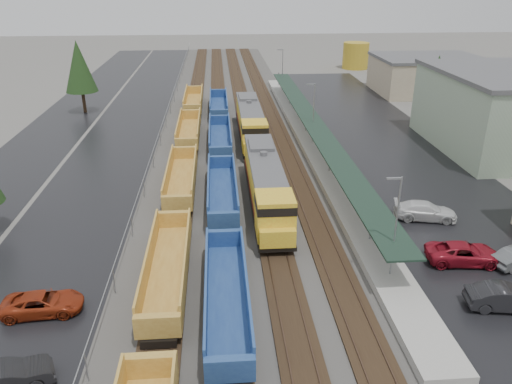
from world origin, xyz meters
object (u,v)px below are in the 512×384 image
(storage_tank, at_px, (356,56))
(well_string_yellow, at_px, (176,215))
(parked_car_west_c, at_px, (43,303))
(parked_car_east_c, at_px, (425,211))
(well_string_blue, at_px, (224,233))
(locomotive_trail, at_px, (250,122))
(locomotive_lead, at_px, (266,185))
(parked_car_east_a, at_px, (506,298))
(parked_car_west_b, at_px, (4,379))
(parked_car_east_b, at_px, (464,253))

(storage_tank, bearing_deg, well_string_yellow, -115.02)
(parked_car_west_c, relative_size, parked_car_east_c, 0.92)
(well_string_blue, relative_size, storage_tank, 16.93)
(well_string_yellow, relative_size, parked_car_east_c, 17.93)
(well_string_blue, bearing_deg, well_string_yellow, 138.87)
(parked_car_east_c, bearing_deg, locomotive_trail, 42.05)
(locomotive_trail, bearing_deg, locomotive_lead, -90.00)
(parked_car_east_c, bearing_deg, parked_car_east_a, -166.90)
(parked_car_west_b, distance_m, parked_car_east_b, 31.29)
(parked_car_east_b, bearing_deg, parked_car_east_a, -172.79)
(parked_car_west_b, distance_m, parked_car_west_c, 6.64)
(locomotive_lead, bearing_deg, well_string_blue, -120.53)
(well_string_yellow, height_order, parked_car_east_b, well_string_yellow)
(locomotive_lead, height_order, parked_car_west_b, locomotive_lead)
(well_string_yellow, relative_size, parked_car_west_b, 20.01)
(parked_car_east_b, bearing_deg, well_string_blue, 84.25)
(well_string_blue, height_order, parked_car_east_b, well_string_blue)
(parked_car_east_a, xyz_separation_m, parked_car_east_c, (-0.14, 12.98, -0.03))
(well_string_yellow, xyz_separation_m, parked_car_west_c, (-7.72, -11.09, -0.50))
(well_string_blue, bearing_deg, parked_car_west_c, -147.05)
(parked_car_west_b, xyz_separation_m, parked_car_west_c, (-0.07, 6.64, -0.11))
(locomotive_lead, height_order, well_string_blue, locomotive_lead)
(parked_car_west_b, xyz_separation_m, parked_car_east_c, (29.45, 17.71, -0.01))
(parked_car_east_c, bearing_deg, well_string_blue, 113.49)
(well_string_blue, distance_m, parked_car_west_c, 13.98)
(locomotive_lead, height_order, parked_car_east_a, locomotive_lead)
(parked_car_west_b, bearing_deg, well_string_blue, -62.48)
(parked_car_east_c, bearing_deg, well_string_yellow, 102.40)
(well_string_blue, bearing_deg, parked_car_east_a, -27.91)
(locomotive_lead, relative_size, parked_car_east_c, 3.64)
(parked_car_west_c, relative_size, parked_car_east_b, 0.90)
(parked_car_west_c, xyz_separation_m, parked_car_east_c, (29.52, 11.07, 0.09))
(parked_car_east_b, bearing_deg, well_string_yellow, 77.83)
(storage_tank, bearing_deg, locomotive_trail, -117.95)
(well_string_yellow, bearing_deg, locomotive_lead, 22.35)
(parked_car_west_c, height_order, parked_car_east_b, parked_car_east_b)
(well_string_yellow, xyz_separation_m, parked_car_east_a, (21.95, -13.00, -0.38))
(storage_tank, relative_size, parked_car_east_b, 1.05)
(parked_car_west_b, height_order, parked_car_west_c, parked_car_west_b)
(well_string_blue, distance_m, storage_tank, 86.11)
(well_string_yellow, xyz_separation_m, storage_tank, (35.72, 76.55, 1.71))
(locomotive_trail, relative_size, well_string_yellow, 0.20)
(locomotive_trail, bearing_deg, storage_tank, 62.05)
(locomotive_trail, relative_size, storage_tank, 3.40)
(parked_car_west_b, height_order, parked_car_east_b, parked_car_west_b)
(locomotive_trail, relative_size, parked_car_east_c, 3.64)
(well_string_blue, bearing_deg, parked_car_west_b, -129.30)
(well_string_yellow, relative_size, well_string_blue, 0.99)
(well_string_yellow, bearing_deg, parked_car_east_a, -30.64)
(parked_car_east_a, bearing_deg, parked_car_east_c, 8.88)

